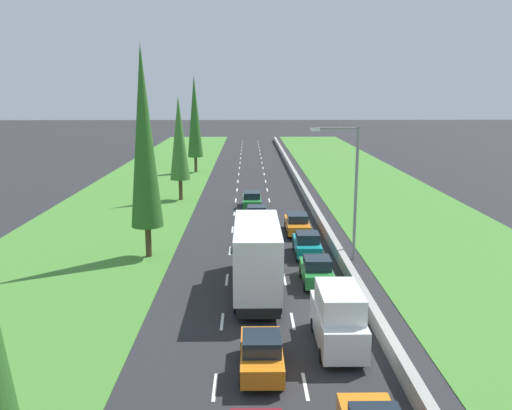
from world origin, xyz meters
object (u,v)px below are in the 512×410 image
green_sedan_centre_lane (252,200)px  poplar_tree_third (179,139)px  orange_hatchback_centre_lane (261,354)px  white_van_right_lane (338,318)px  white_box_truck_centre_lane (257,255)px  poplar_tree_fourth (195,117)px  street_light_mast (351,183)px  black_hatchback_centre_lane (256,216)px  orange_sedan_right_lane_fifth (297,224)px  blue_hatchback_centre_lane (255,236)px  green_hatchback_right_lane (317,271)px  poplar_tree_second (144,138)px  teal_hatchback_right_lane (307,244)px

green_sedan_centre_lane → poplar_tree_third: (-7.42, 4.07, 5.60)m
orange_hatchback_centre_lane → white_van_right_lane: 4.11m
white_box_truck_centre_lane → white_van_right_lane: bearing=-62.8°
poplar_tree_fourth → street_light_mast: size_ratio=1.48×
black_hatchback_centre_lane → poplar_tree_fourth: size_ratio=0.29×
white_box_truck_centre_lane → orange_sedan_right_lane_fifth: (3.43, 12.66, -1.37)m
orange_hatchback_centre_lane → black_hatchback_centre_lane: (0.17, 24.35, 0.00)m
blue_hatchback_centre_lane → green_sedan_centre_lane: size_ratio=0.87×
white_van_right_lane → black_hatchback_centre_lane: size_ratio=1.26×
green_hatchback_right_lane → poplar_tree_fourth: (-11.37, 44.64, 6.88)m
white_box_truck_centre_lane → black_hatchback_centre_lane: bearing=89.2°
orange_sedan_right_lane_fifth → poplar_tree_fourth: poplar_tree_fourth is taller
orange_hatchback_centre_lane → poplar_tree_second: 18.75m
black_hatchback_centre_lane → poplar_tree_second: (-7.55, -8.75, 7.35)m
white_van_right_lane → poplar_tree_second: size_ratio=0.34×
green_hatchback_right_lane → street_light_mast: bearing=60.0°
blue_hatchback_centre_lane → white_van_right_lane: white_van_right_lane is taller
black_hatchback_centre_lane → green_sedan_centre_lane: bearing=92.8°
white_van_right_lane → green_hatchback_right_lane: size_ratio=1.26×
white_van_right_lane → green_sedan_centre_lane: bearing=97.1°
orange_hatchback_centre_lane → black_hatchback_centre_lane: 24.35m
teal_hatchback_right_lane → blue_hatchback_centre_lane: bearing=147.9°
orange_hatchback_centre_lane → poplar_tree_third: poplar_tree_third is taller
black_hatchback_centre_lane → orange_sedan_right_lane_fifth: black_hatchback_centre_lane is taller
blue_hatchback_centre_lane → poplar_tree_third: 19.70m
white_van_right_lane → poplar_tree_third: (-11.02, 33.03, 5.01)m
poplar_tree_second → poplar_tree_third: bearing=90.6°
blue_hatchback_centre_lane → poplar_tree_third: poplar_tree_third is taller
white_van_right_lane → poplar_tree_third: size_ratio=0.46×
orange_hatchback_centre_lane → poplar_tree_fourth: poplar_tree_fourth is taller
white_van_right_lane → teal_hatchback_right_lane: 13.47m
teal_hatchback_right_lane → green_sedan_centre_lane: (-3.69, 15.50, -0.02)m
white_box_truck_centre_lane → green_sedan_centre_lane: size_ratio=2.09×
orange_sedan_right_lane_fifth → poplar_tree_second: (-10.76, -6.02, 7.37)m
teal_hatchback_right_lane → poplar_tree_second: 13.15m
white_van_right_lane → street_light_mast: bearing=77.4°
orange_hatchback_centre_lane → orange_sedan_right_lane_fifth: size_ratio=0.87×
white_box_truck_centre_lane → white_van_right_lane: 7.65m
white_van_right_lane → street_light_mast: size_ratio=0.54×
poplar_tree_third → green_sedan_centre_lane: bearing=-28.8°
white_box_truck_centre_lane → green_sedan_centre_lane: 22.23m
orange_sedan_right_lane_fifth → street_light_mast: size_ratio=0.50×
teal_hatchback_right_lane → street_light_mast: 5.24m
orange_hatchback_centre_lane → teal_hatchback_right_lane: (3.53, 15.64, 0.00)m
orange_sedan_right_lane_fifth → street_light_mast: 8.54m
poplar_tree_third → poplar_tree_fourth: 19.56m
white_box_truck_centre_lane → street_light_mast: size_ratio=1.04×
blue_hatchback_centre_lane → poplar_tree_second: bearing=-162.7°
black_hatchback_centre_lane → green_sedan_centre_lane: (-0.34, 6.79, -0.02)m
black_hatchback_centre_lane → poplar_tree_second: bearing=-130.8°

